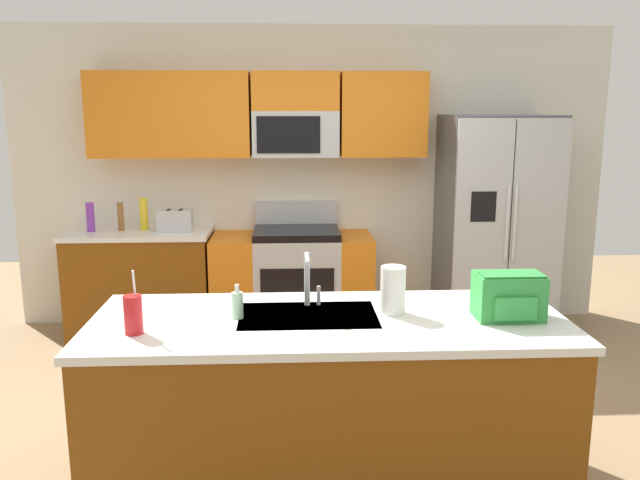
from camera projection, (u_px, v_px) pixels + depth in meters
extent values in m
plane|color=#997A56|center=(326.00, 430.00, 3.87)|extent=(9.00, 9.00, 0.00)
cube|color=silver|center=(312.00, 177.00, 5.71)|extent=(5.20, 0.10, 2.60)
cube|color=orange|center=(132.00, 115.00, 5.32)|extent=(0.70, 0.32, 0.70)
cube|color=orange|center=(212.00, 115.00, 5.36)|extent=(0.62, 0.32, 0.70)
cube|color=orange|center=(383.00, 115.00, 5.43)|extent=(0.72, 0.32, 0.70)
cube|color=#B7BABF|center=(296.00, 134.00, 5.42)|extent=(0.72, 0.32, 0.38)
cube|color=black|center=(288.00, 135.00, 5.26)|extent=(0.52, 0.01, 0.30)
cube|color=orange|center=(295.00, 91.00, 5.35)|extent=(0.72, 0.32, 0.32)
cube|color=brown|center=(142.00, 284.00, 5.48)|extent=(1.16, 0.60, 0.86)
cube|color=silver|center=(139.00, 233.00, 5.39)|extent=(1.19, 0.63, 0.04)
cube|color=#B7BABF|center=(297.00, 284.00, 5.54)|extent=(0.72, 0.60, 0.84)
cube|color=black|center=(297.00, 290.00, 5.24)|extent=(0.60, 0.01, 0.36)
cube|color=black|center=(297.00, 232.00, 5.45)|extent=(0.72, 0.60, 0.06)
cube|color=#B7BABF|center=(296.00, 212.00, 5.69)|extent=(0.72, 0.06, 0.20)
cube|color=orange|center=(234.00, 284.00, 5.52)|extent=(0.36, 0.60, 0.84)
cube|color=orange|center=(355.00, 283.00, 5.57)|extent=(0.28, 0.60, 0.84)
cube|color=#4C4F54|center=(494.00, 225.00, 5.47)|extent=(0.90, 0.70, 1.85)
cube|color=#B7BABF|center=(481.00, 234.00, 5.10)|extent=(0.44, 0.04, 1.81)
cube|color=#B7BABF|center=(537.00, 233.00, 5.12)|extent=(0.44, 0.04, 1.81)
cylinder|color=silver|center=(507.00, 223.00, 5.06)|extent=(0.02, 0.02, 0.60)
cylinder|color=silver|center=(515.00, 223.00, 5.06)|extent=(0.02, 0.02, 0.60)
cube|color=black|center=(483.00, 207.00, 5.03)|extent=(0.20, 0.00, 0.24)
cube|color=brown|center=(329.00, 407.00, 3.24)|extent=(2.28, 0.87, 0.86)
cube|color=silver|center=(329.00, 322.00, 3.15)|extent=(2.32, 0.91, 0.04)
cube|color=#B7BABF|center=(308.00, 318.00, 3.19)|extent=(0.68, 0.44, 0.03)
cube|color=#B7BABF|center=(175.00, 220.00, 5.33)|extent=(0.28, 0.16, 0.18)
cube|color=black|center=(169.00, 210.00, 5.31)|extent=(0.03, 0.11, 0.01)
cube|color=black|center=(181.00, 210.00, 5.31)|extent=(0.03, 0.11, 0.01)
cylinder|color=brown|center=(121.00, 216.00, 5.35)|extent=(0.05, 0.05, 0.24)
cylinder|color=purple|center=(90.00, 217.00, 5.31)|extent=(0.07, 0.07, 0.24)
cylinder|color=yellow|center=(144.00, 214.00, 5.38)|extent=(0.07, 0.07, 0.27)
cylinder|color=#B7BABF|center=(307.00, 279.00, 3.32)|extent=(0.03, 0.03, 0.28)
cylinder|color=#B7BABF|center=(308.00, 259.00, 3.20)|extent=(0.02, 0.20, 0.02)
cylinder|color=#B7BABF|center=(319.00, 295.00, 3.34)|extent=(0.02, 0.02, 0.10)
cylinder|color=red|center=(133.00, 315.00, 2.91)|extent=(0.08, 0.08, 0.18)
cylinder|color=white|center=(134.00, 285.00, 2.88)|extent=(0.01, 0.03, 0.14)
cylinder|color=#A5D8B2|center=(237.00, 305.00, 3.13)|extent=(0.06, 0.06, 0.13)
cylinder|color=white|center=(237.00, 288.00, 3.11)|extent=(0.02, 0.02, 0.04)
cylinder|color=white|center=(393.00, 290.00, 3.19)|extent=(0.12, 0.12, 0.24)
cube|color=green|center=(508.00, 296.00, 3.12)|extent=(0.32, 0.20, 0.22)
cube|color=#2B8238|center=(511.00, 276.00, 3.08)|extent=(0.30, 0.14, 0.03)
cube|color=green|center=(515.00, 309.00, 3.03)|extent=(0.20, 0.03, 0.11)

